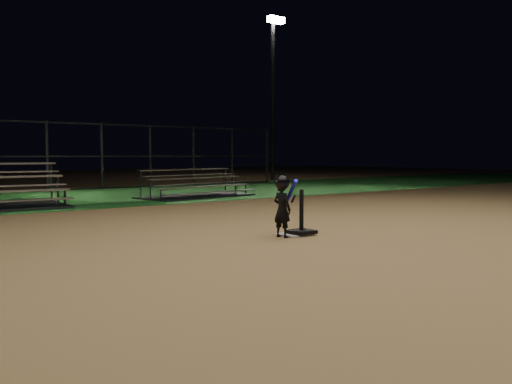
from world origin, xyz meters
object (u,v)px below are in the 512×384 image
batting_tee (301,226)px  child_batter (282,204)px  bleacher_right (197,191)px  home_plate (294,234)px  light_pole_right (273,84)px

batting_tee → child_batter: child_batter is taller
child_batter → bleacher_right: size_ratio=0.27×
batting_tee → bleacher_right: bleacher_right is taller
home_plate → light_pole_right: 19.79m
batting_tee → bleacher_right: 8.18m
home_plate → child_batter: bearing=-168.6°
light_pole_right → batting_tee: bearing=-128.4°
batting_tee → child_batter: 0.55m
batting_tee → light_pole_right: bearing=51.6°
home_plate → batting_tee: 0.19m
bleacher_right → light_pole_right: bearing=30.4°
home_plate → bleacher_right: bleacher_right is taller
home_plate → batting_tee: (0.11, -0.07, 0.14)m
bleacher_right → light_pole_right: 12.63m
bleacher_right → home_plate: bearing=-118.7°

